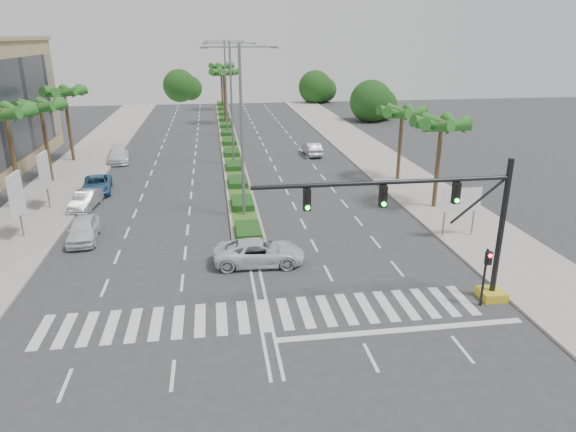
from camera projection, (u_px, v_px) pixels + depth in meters
name	position (u px, v px, depth m)	size (l,w,h in m)	color
ground	(264.00, 315.00, 24.27)	(160.00, 160.00, 0.00)	#333335
footpath_right	(413.00, 185.00, 44.99)	(6.00, 120.00, 0.15)	gray
footpath_left	(48.00, 201.00, 40.79)	(6.00, 120.00, 0.15)	gray
median	(228.00, 137.00, 66.19)	(2.20, 75.00, 0.20)	gray
median_grass	(228.00, 136.00, 66.15)	(1.80, 75.00, 0.04)	#28561D
signal_gantry	(457.00, 237.00, 24.40)	(12.60, 1.20, 7.20)	gold
pedestrian_signal	(486.00, 268.00, 24.42)	(0.28, 0.36, 3.00)	black
direction_sign	(461.00, 202.00, 32.77)	(2.70, 0.11, 3.40)	slate
billboard_near	(16.00, 195.00, 32.47)	(0.18, 2.10, 4.35)	slate
billboard_far	(44.00, 171.00, 38.06)	(0.18, 2.10, 4.35)	slate
palm_left_mid	(5.00, 116.00, 36.41)	(4.57, 4.68, 7.95)	brown
palm_left_far	(41.00, 109.00, 44.06)	(4.57, 4.68, 7.35)	brown
palm_left_end	(64.00, 94.00, 51.39)	(4.57, 4.68, 7.75)	brown
palm_right_near	(441.00, 127.00, 37.25)	(4.57, 4.68, 7.05)	brown
palm_right_far	(402.00, 115.00, 44.81)	(4.57, 4.68, 6.75)	brown
palm_median_a	(224.00, 74.00, 73.16)	(4.57, 4.68, 8.05)	brown
palm_median_b	(221.00, 68.00, 87.14)	(4.57, 4.68, 8.05)	brown
streetlight_near	(242.00, 123.00, 35.05)	(5.10, 0.25, 12.00)	slate
streetlight_mid	(231.00, 97.00, 49.97)	(5.10, 0.25, 12.00)	slate
streetlight_far	(226.00, 83.00, 64.89)	(5.10, 0.25, 12.00)	slate
car_parked_a	(83.00, 230.00, 32.88)	(1.76, 4.38, 1.49)	silver
car_parked_b	(86.00, 200.00, 38.99)	(1.43, 4.10, 1.35)	#A3A4A8
car_parked_c	(97.00, 185.00, 42.98)	(2.24, 4.85, 1.35)	#2E5E8F
car_parked_d	(118.00, 155.00, 53.31)	(2.04, 5.01, 1.45)	white
car_crossing	(259.00, 252.00, 29.48)	(2.42, 5.24, 1.46)	silver
car_right	(312.00, 149.00, 56.24)	(1.52, 4.37, 1.44)	#ADACB1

